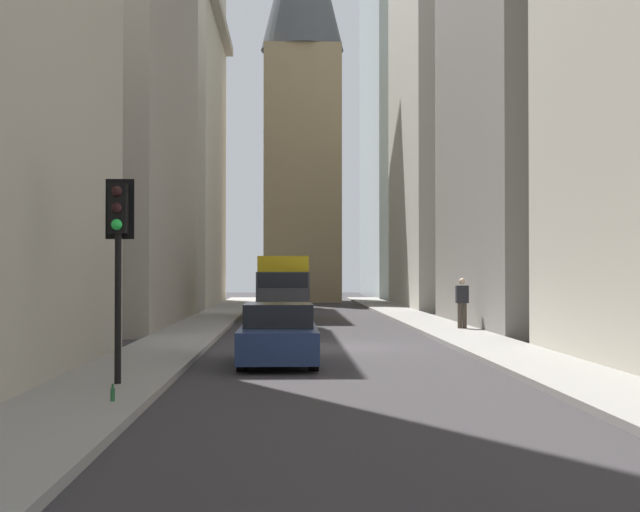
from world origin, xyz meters
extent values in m
plane|color=#302D30|center=(0.00, 0.00, 0.00)|extent=(135.00, 135.00, 0.00)
cube|color=gray|center=(0.00, 4.50, 0.07)|extent=(90.00, 2.20, 0.14)
cube|color=gray|center=(0.00, -4.50, 0.07)|extent=(90.00, 2.20, 0.14)
cube|color=#B7B2A5|center=(28.12, -10.60, 15.33)|extent=(14.20, 10.00, 30.67)
cube|color=beige|center=(30.80, 10.60, 10.80)|extent=(15.85, 10.00, 21.60)
cube|color=#A9A293|center=(30.80, 5.35, 17.77)|extent=(15.85, 0.50, 0.60)
cube|color=gray|center=(10.89, 10.60, 9.15)|extent=(15.41, 10.00, 18.30)
cube|color=#9E8966|center=(39.04, 0.18, 9.00)|extent=(5.39, 5.39, 18.00)
cube|color=yellow|center=(16.15, 1.40, 1.54)|extent=(4.60, 2.25, 2.60)
cube|color=#38383D|center=(12.95, 1.40, 1.19)|extent=(1.90, 2.25, 1.90)
cube|color=black|center=(12.95, 1.40, 1.79)|extent=(1.92, 2.09, 0.64)
cylinder|color=black|center=(12.95, 0.41, 0.44)|extent=(0.88, 0.28, 0.88)
cylinder|color=black|center=(12.95, 2.38, 0.44)|extent=(0.88, 0.28, 0.88)
cylinder|color=black|center=(17.55, 0.41, 0.44)|extent=(0.88, 0.28, 0.88)
cylinder|color=black|center=(17.55, 2.38, 0.44)|extent=(0.88, 0.28, 0.88)
cube|color=navy|center=(-4.80, 1.40, 0.53)|extent=(4.30, 1.78, 0.70)
cube|color=black|center=(-4.60, 1.40, 1.15)|extent=(2.10, 1.58, 0.54)
cylinder|color=black|center=(-6.15, 0.62, 0.32)|extent=(0.64, 0.22, 0.64)
cylinder|color=black|center=(-6.15, 2.18, 0.32)|extent=(0.64, 0.22, 0.64)
cylinder|color=black|center=(-3.45, 0.62, 0.32)|extent=(0.64, 0.22, 0.64)
cylinder|color=black|center=(-3.45, 2.18, 0.32)|extent=(0.64, 0.22, 0.64)
cylinder|color=black|center=(-9.36, 4.25, 1.50)|extent=(0.12, 0.12, 2.72)
cube|color=black|center=(-9.36, 4.25, 3.31)|extent=(0.28, 0.32, 0.90)
cube|color=black|center=(-9.21, 4.25, 3.31)|extent=(0.03, 0.52, 1.10)
sphere|color=black|center=(-9.52, 4.25, 3.61)|extent=(0.20, 0.20, 0.20)
sphere|color=black|center=(-9.52, 4.25, 3.31)|extent=(0.20, 0.20, 0.20)
sphere|color=green|center=(-9.52, 4.25, 3.01)|extent=(0.20, 0.20, 0.20)
cylinder|color=#473D33|center=(6.25, -5.10, 0.59)|extent=(0.16, 0.16, 0.90)
cylinder|color=#473D33|center=(6.25, -4.93, 0.59)|extent=(0.16, 0.16, 0.90)
cube|color=#232328|center=(6.25, -5.02, 1.35)|extent=(0.26, 0.44, 0.62)
sphere|color=beige|center=(6.25, -5.02, 1.81)|extent=(0.22, 0.22, 0.22)
cylinder|color=#236033|center=(-11.60, 3.91, 0.24)|extent=(0.07, 0.07, 0.20)
cylinder|color=#236033|center=(-11.60, 3.91, 0.38)|extent=(0.03, 0.03, 0.07)
camera|label=1|loc=(-25.91, 1.17, 2.17)|focal=51.07mm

